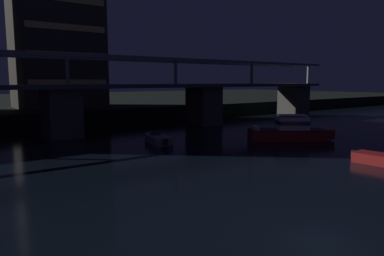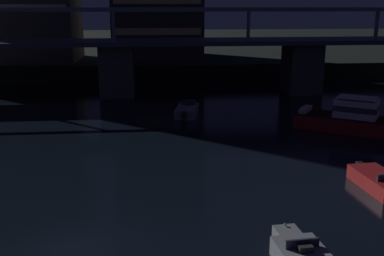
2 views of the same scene
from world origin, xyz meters
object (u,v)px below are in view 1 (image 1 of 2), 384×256
river_bridge (61,102)px  speedboat_mid_right (384,160)px  tower_central (57,43)px  cabin_cruiser_near_left (289,131)px  speedboat_mid_left (158,139)px

river_bridge → speedboat_mid_right: river_bridge is taller
tower_central → cabin_cruiser_near_left: size_ratio=2.35×
speedboat_mid_left → speedboat_mid_right: (9.04, -18.77, 0.00)m
river_bridge → speedboat_mid_left: 12.56m
river_bridge → cabin_cruiser_near_left: river_bridge is taller
tower_central → speedboat_mid_right: tower_central is taller
speedboat_mid_left → speedboat_mid_right: size_ratio=1.00×
river_bridge → speedboat_mid_right: (15.88, -28.65, -3.64)m
cabin_cruiser_near_left → speedboat_mid_right: bearing=-106.2°
river_bridge → tower_central: 19.87m
river_bridge → speedboat_mid_left: river_bridge is taller
river_bridge → cabin_cruiser_near_left: (19.33, -16.80, -3.01)m
speedboat_mid_left → speedboat_mid_right: bearing=-64.3°
speedboat_mid_right → tower_central: bearing=103.5°
river_bridge → cabin_cruiser_near_left: bearing=-41.0°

